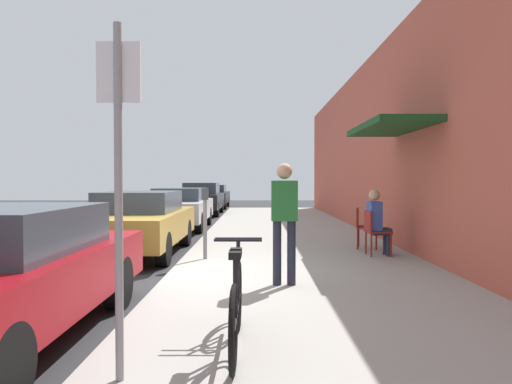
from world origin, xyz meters
name	(u,v)px	position (x,y,z in m)	size (l,w,h in m)	color
ground_plane	(168,282)	(0.00, 0.00, 0.00)	(60.00, 60.00, 0.00)	#2D2D30
sidewalk_slab	(300,257)	(2.25, 2.00, 0.06)	(4.50, 32.00, 0.12)	#9E9B93
building_facade	(423,135)	(4.64, 2.00, 2.48)	(1.40, 32.00, 4.95)	#BC5442
parked_car_1	(140,221)	(-1.10, 2.73, 0.71)	(1.80, 4.40, 1.34)	#A58433
parked_car_2	(181,207)	(-1.10, 8.13, 0.70)	(1.80, 4.40, 1.33)	#B7B7BC
parked_car_3	(203,198)	(-1.10, 14.45, 0.75)	(1.80, 4.40, 1.47)	black
parked_car_4	(213,196)	(-1.10, 19.66, 0.70)	(1.80, 4.40, 1.32)	black
parking_meter	(206,218)	(0.45, 1.46, 0.89)	(0.12, 0.10, 1.32)	slate
street_sign	(120,173)	(0.40, -3.93, 1.64)	(0.32, 0.06, 2.60)	gray
bicycle_0	(238,305)	(1.23, -3.19, 0.48)	(0.46, 1.71, 0.90)	black
bicycle_1	(237,308)	(1.22, -3.31, 0.48)	(0.46, 1.71, 0.90)	black
cafe_chair_0	(376,230)	(3.70, 1.85, 0.62)	(0.46, 0.46, 0.87)	maroon
seated_patron_0	(379,220)	(3.76, 1.85, 0.82)	(0.44, 0.37, 1.29)	#232838
cafe_chair_1	(365,225)	(3.70, 2.80, 0.62)	(0.54, 0.54, 0.87)	maroon
pedestrian_standing	(286,214)	(1.79, -0.76, 1.12)	(0.36, 0.22, 1.70)	#232838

